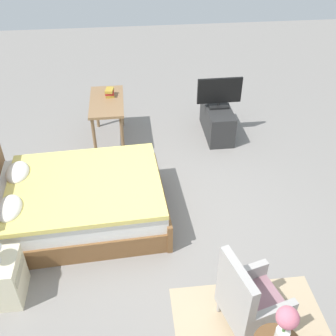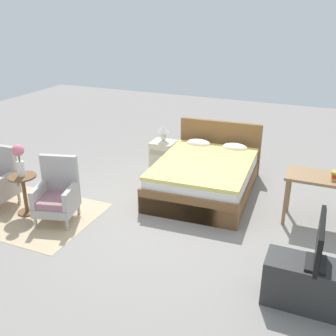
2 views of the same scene
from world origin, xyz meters
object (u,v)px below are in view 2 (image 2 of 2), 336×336
nightstand (164,155)px  vanity_desk (325,184)px  table_lamp (163,131)px  tv_flatscreen (319,243)px  side_table (24,190)px  bed (206,175)px  flower_vase (19,157)px  armchair_by_window_right (57,195)px  tv_stand (312,285)px

nightstand → vanity_desk: (2.88, -1.06, 0.36)m
table_lamp → tv_flatscreen: 4.06m
side_table → vanity_desk: 4.29m
bed → table_lamp: bed is taller
side_table → table_lamp: 2.73m
bed → flower_vase: (-2.23, -1.76, 0.60)m
armchair_by_window_right → table_lamp: 2.50m
flower_vase → nightstand: flower_vase is taller
bed → side_table: bed is taller
tv_stand → vanity_desk: vanity_desk is taller
tv_stand → tv_flatscreen: size_ratio=1.35×
vanity_desk → tv_stand: bearing=-89.6°
armchair_by_window_right → flower_vase: bearing=-175.6°
bed → armchair_by_window_right: 2.40m
tv_stand → table_lamp: bearing=135.5°
tv_flatscreen → flower_vase: bearing=174.2°
side_table → nightstand: size_ratio=1.16×
side_table → tv_stand: (4.07, -0.41, -0.13)m
side_table → vanity_desk: bearing=18.7°
bed → tv_stand: 2.84m
nightstand → armchair_by_window_right: bearing=-104.3°
side_table → flower_vase: size_ratio=1.27×
bed → tv_flatscreen: (1.84, -2.17, 0.46)m
vanity_desk → table_lamp: bearing=159.8°
tv_stand → tv_flatscreen: (0.00, 0.00, 0.51)m
armchair_by_window_right → tv_flatscreen: tv_flatscreen is taller
side_table → vanity_desk: vanity_desk is taller
armchair_by_window_right → table_lamp: armchair_by_window_right is taller
bed → table_lamp: (-1.06, 0.67, 0.44)m
table_lamp → bed: bearing=-32.4°
armchair_by_window_right → nightstand: 2.47m
nightstand → tv_flatscreen: 4.09m
bed → nightstand: bed is taller
nightstand → tv_flatscreen: size_ratio=0.74×
armchair_by_window_right → side_table: bearing=-175.6°
vanity_desk → tv_flatscreen: bearing=-89.5°
bed → side_table: size_ratio=3.55×
side_table → tv_flatscreen: size_ratio=0.85×
tv_stand → vanity_desk: (-0.01, 1.78, 0.37)m
table_lamp → tv_flatscreen: size_ratio=0.46×
bed → armchair_by_window_right: size_ratio=2.34×
armchair_by_window_right → table_lamp: (0.61, 2.39, 0.36)m
armchair_by_window_right → tv_stand: (3.51, -0.45, -0.13)m
armchair_by_window_right → flower_vase: 0.77m
armchair_by_window_right → vanity_desk: armchair_by_window_right is taller
vanity_desk → bed: bearing=167.9°
bed → armchair_by_window_right: bearing=-134.2°
tv_flatscreen → vanity_desk: 1.79m
bed → tv_flatscreen: 2.88m
table_lamp → vanity_desk: 3.07m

